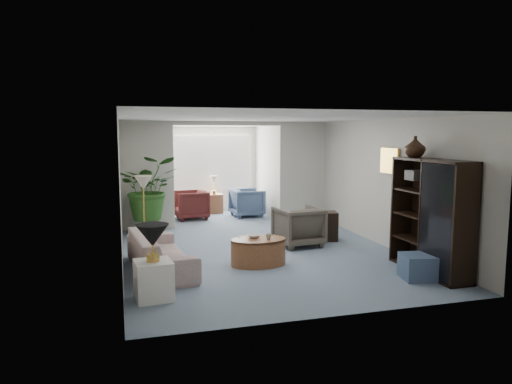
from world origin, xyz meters
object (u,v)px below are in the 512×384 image
object	(u,v)px
coffee_cup	(269,237)
sunroom_chair_blue	(247,203)
sofa	(160,252)
end_table	(154,280)
framed_picture	(390,161)
wingback_chair	(298,226)
ottoman	(418,267)
table_lamp	(152,235)
floor_lamp	(143,183)
cabinet_urn	(415,147)
side_table_dark	(325,226)
plant_pot	(150,227)
coffee_bowl	(254,236)
sunroom_table	(214,204)
sunroom_chair_maroon	(191,205)
coffee_table	(258,252)
entertainment_cabinet	(431,216)

from	to	relation	value
coffee_cup	sunroom_chair_blue	bearing A→B (deg)	79.53
sofa	end_table	world-z (taller)	sofa
framed_picture	wingback_chair	xyz separation A→B (m)	(-1.60, 0.67, -1.31)
wingback_chair	ottoman	distance (m)	2.74
table_lamp	floor_lamp	bearing A→B (deg)	89.24
cabinet_urn	sofa	bearing A→B (deg)	169.24
coffee_cup	side_table_dark	size ratio (longest dim) A/B	0.17
table_lamp	ottoman	distance (m)	4.02
sofa	plant_pot	world-z (taller)	sofa
coffee_bowl	sunroom_table	world-z (taller)	sunroom_table
coffee_bowl	side_table_dark	world-z (taller)	side_table_dark
coffee_bowl	wingback_chair	xyz separation A→B (m)	(1.20, 1.01, -0.09)
coffee_cup	wingback_chair	xyz separation A→B (m)	(1.00, 1.21, -0.11)
coffee_bowl	ottoman	xyz separation A→B (m)	(2.18, -1.54, -0.29)
table_lamp	cabinet_urn	bearing A→B (deg)	7.40
end_table	floor_lamp	size ratio (longest dim) A/B	1.46
framed_picture	floor_lamp	distance (m)	4.81
coffee_cup	sunroom_chair_maroon	size ratio (longest dim) A/B	0.13
sunroom_chair_blue	end_table	bearing A→B (deg)	149.91
sofa	floor_lamp	world-z (taller)	floor_lamp
floor_lamp	side_table_dark	size ratio (longest dim) A/B	0.60
side_table_dark	sunroom_table	world-z (taller)	side_table_dark
sofa	coffee_cup	size ratio (longest dim) A/B	19.92
sunroom_chair_blue	sunroom_table	xyz separation A→B (m)	(-0.75, 0.75, -0.10)
sunroom_table	plant_pot	bearing A→B (deg)	-128.88
coffee_table	wingback_chair	world-z (taller)	wingback_chair
sofa	ottoman	world-z (taller)	sofa
sunroom_table	side_table_dark	bearing A→B (deg)	-68.23
entertainment_cabinet	wingback_chair	bearing A→B (deg)	120.90
coffee_bowl	side_table_dark	xyz separation A→B (m)	(1.90, 1.31, -0.18)
coffee_cup	plant_pot	bearing A→B (deg)	119.41
table_lamp	sunroom_chair_maroon	bearing A→B (deg)	77.04
coffee_table	sunroom_chair_blue	xyz separation A→B (m)	(1.02, 4.61, 0.15)
table_lamp	sunroom_chair_blue	bearing A→B (deg)	64.04
wingback_chair	sunroom_chair_maroon	distance (m)	3.86
sofa	sunroom_chair_maroon	xyz separation A→B (m)	(1.14, 4.49, 0.07)
end_table	coffee_cup	xyz separation A→B (m)	(1.97, 1.13, 0.24)
sofa	table_lamp	bearing A→B (deg)	165.56
coffee_bowl	sunroom_chair_blue	distance (m)	4.64
sunroom_chair_blue	sunroom_table	size ratio (longest dim) A/B	1.53
sunroom_chair_blue	framed_picture	bearing A→B (deg)	-161.68
coffee_bowl	side_table_dark	size ratio (longest dim) A/B	0.38
wingback_chair	entertainment_cabinet	distance (m)	2.71
coffee_bowl	sunroom_chair_maroon	bearing A→B (deg)	95.44
side_table_dark	framed_picture	bearing A→B (deg)	-47.31
table_lamp	floor_lamp	size ratio (longest dim) A/B	1.22
table_lamp	coffee_cup	world-z (taller)	table_lamp
table_lamp	sunroom_table	size ratio (longest dim) A/B	0.83
coffee_table	wingback_chair	xyz separation A→B (m)	(1.15, 1.11, 0.17)
framed_picture	ottoman	bearing A→B (deg)	-108.10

